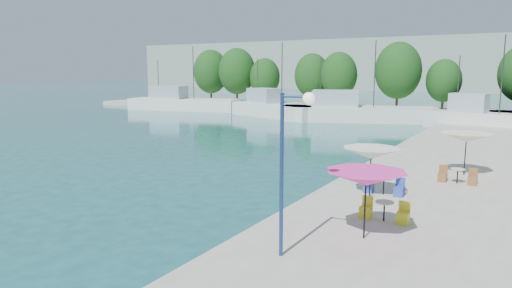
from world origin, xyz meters
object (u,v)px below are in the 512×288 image
Objects in this scene: trawler_01 at (181,103)px; street_lamp at (292,145)px; trawler_02 at (273,109)px; trawler_03 at (354,113)px; umbrella_white at (371,153)px; trawler_04 at (483,120)px; umbrella_pink at (366,178)px; umbrella_cream at (466,138)px.

trawler_01 is 60.39m from street_lamp.
trawler_02 is (17.62, -2.06, 0.00)m from trawler_01.
umbrella_white is at bearing -89.53° from trawler_03.
trawler_04 is at bearing 77.99° from street_lamp.
trawler_04 is at bearing 89.34° from umbrella_pink.
street_lamp is at bearing -93.04° from trawler_03.
trawler_04 is at bearing -23.64° from trawler_03.
trawler_01 is 43.21m from trawler_04.
trawler_04 is 33.79m from umbrella_white.
trawler_04 reaches higher than street_lamp.
trawler_01 is 1.46× the size of trawler_04.
trawler_04 reaches higher than umbrella_pink.
trawler_02 is 5.35× the size of umbrella_cream.
trawler_02 is 5.35× the size of umbrella_pink.
umbrella_white is 0.51× the size of street_lamp.
umbrella_cream is (26.81, -27.15, 1.58)m from trawler_02.
trawler_04 is (43.14, -2.44, 0.00)m from trawler_01.
trawler_01 is at bearing 138.81° from umbrella_white.
trawler_01 and trawler_03 have the same top height.
trawler_01 is 7.00× the size of umbrella_white.
trawler_03 is 6.95× the size of umbrella_pink.
trawler_03 is 1.54× the size of trawler_04.
street_lamp is (-0.05, -7.84, 1.49)m from umbrella_white.
umbrella_pink reaches higher than umbrella_white.
street_lamp reaches higher than umbrella_cream.
trawler_02 is at bearing 122.58° from umbrella_pink.
umbrella_pink is 1.06× the size of umbrella_white.
umbrella_white is at bearing -84.10° from trawler_04.
trawler_02 is 25.53m from trawler_04.
umbrella_white is (23.69, -34.09, 1.53)m from trawler_02.
trawler_02 is 1.18× the size of trawler_04.
trawler_02 reaches higher than street_lamp.
trawler_03 reaches higher than umbrella_pink.
trawler_02 is 48.23m from street_lamp.
trawler_01 is 28.73m from trawler_03.
street_lamp is at bearing -40.31° from trawler_02.
trawler_01 is 1.23× the size of trawler_02.
trawler_04 is at bearing 19.41° from trawler_02.
trawler_03 reaches higher than umbrella_cream.
umbrella_pink is at bearing -81.65° from trawler_04.
umbrella_white is at bearing -55.02° from trawler_01.
trawler_02 reaches higher than umbrella_cream.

